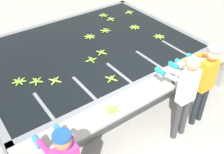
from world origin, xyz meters
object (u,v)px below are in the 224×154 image
object	(u,v)px
banana_bunch_floating_5	(19,81)
banana_bunch_floating_6	(111,19)
banana_bunch_floating_11	(101,53)
banana_bunch_floating_4	(129,12)
banana_bunch_floating_1	(103,15)
banana_bunch_floating_7	(36,81)
banana_bunch_floating_10	(90,37)
banana_bunch_floating_12	(159,37)
banana_bunch_floating_3	(55,81)
banana_bunch_floating_0	(111,79)
banana_bunch_floating_9	(91,60)
knife_1	(172,81)
worker_2	(205,79)
banana_bunch_floating_8	(135,27)
worker_1	(185,91)
knife_0	(217,56)
banana_bunch_floating_2	(106,31)
banana_bunch_ledge_0	(112,110)

from	to	relation	value
banana_bunch_floating_5	banana_bunch_floating_6	size ratio (longest dim) A/B	1.00
banana_bunch_floating_11	banana_bunch_floating_4	bearing A→B (deg)	35.22
banana_bunch_floating_1	banana_bunch_floating_11	bearing A→B (deg)	-125.86
banana_bunch_floating_5	banana_bunch_floating_7	bearing A→B (deg)	-35.73
banana_bunch_floating_6	banana_bunch_floating_10	size ratio (longest dim) A/B	1.00
banana_bunch_floating_7	banana_bunch_floating_10	bearing A→B (deg)	26.77
banana_bunch_floating_12	banana_bunch_floating_3	bearing A→B (deg)	-178.28
banana_bunch_floating_0	banana_bunch_floating_11	distance (m)	0.96
banana_bunch_floating_7	banana_bunch_floating_9	distance (m)	1.22
banana_bunch_floating_5	banana_bunch_floating_12	size ratio (longest dim) A/B	1.00
banana_bunch_floating_1	knife_1	world-z (taller)	banana_bunch_floating_1
worker_2	banana_bunch_floating_8	size ratio (longest dim) A/B	6.10
banana_bunch_floating_0	banana_bunch_floating_4	distance (m)	3.10
knife_1	banana_bunch_floating_0	bearing A→B (deg)	141.40
banana_bunch_floating_8	knife_1	bearing A→B (deg)	-112.08
worker_1	banana_bunch_floating_5	xyz separation A→B (m)	(-2.08, 2.16, -0.21)
banana_bunch_floating_9	banana_bunch_floating_10	bearing A→B (deg)	59.56
banana_bunch_floating_4	banana_bunch_floating_5	bearing A→B (deg)	-161.50
banana_bunch_floating_8	banana_bunch_floating_7	bearing A→B (deg)	-168.14
banana_bunch_floating_6	banana_bunch_floating_10	xyz separation A→B (m)	(-0.97, -0.48, -0.00)
worker_1	banana_bunch_floating_8	distance (m)	2.82
worker_2	banana_bunch_floating_12	distance (m)	1.98
banana_bunch_floating_11	banana_bunch_floating_1	bearing A→B (deg)	54.14
banana_bunch_floating_4	knife_0	size ratio (longest dim) A/B	1.03
banana_bunch_floating_6	banana_bunch_floating_9	xyz separation A→B (m)	(-1.48, -1.35, 0.00)
worker_1	banana_bunch_floating_2	distance (m)	2.91
knife_1	worker_1	bearing A→B (deg)	-116.57
banana_bunch_floating_0	banana_bunch_floating_9	distance (m)	0.77
banana_bunch_floating_2	banana_bunch_floating_12	bearing A→B (deg)	-49.46
banana_bunch_floating_3	banana_bunch_floating_11	bearing A→B (deg)	13.54
banana_bunch_floating_2	banana_bunch_ledge_0	xyz separation A→B (m)	(-1.51, -2.35, 0.00)
banana_bunch_floating_5	banana_bunch_floating_10	xyz separation A→B (m)	(1.99, 0.68, 0.00)
banana_bunch_floating_5	banana_bunch_floating_4	bearing A→B (deg)	18.50
banana_bunch_floating_6	banana_bunch_ledge_0	bearing A→B (deg)	-125.51
banana_bunch_floating_12	knife_0	size ratio (longest dim) A/B	1.02
banana_bunch_floating_11	knife_1	world-z (taller)	banana_bunch_floating_11
banana_bunch_ledge_0	banana_bunch_floating_10	bearing A→B (deg)	66.12
banana_bunch_floating_4	banana_bunch_floating_8	bearing A→B (deg)	-120.55
banana_bunch_floating_8	banana_bunch_ledge_0	distance (m)	3.03
banana_bunch_floating_9	banana_bunch_floating_10	distance (m)	1.01
worker_2	banana_bunch_floating_7	xyz separation A→B (m)	(-2.37, 1.95, -0.19)
banana_bunch_floating_7	banana_bunch_floating_9	bearing A→B (deg)	0.16
banana_bunch_floating_4	banana_bunch_floating_9	world-z (taller)	same
banana_bunch_floating_0	banana_bunch_floating_1	distance (m)	2.87
banana_bunch_floating_1	banana_bunch_floating_3	distance (m)	3.03
banana_bunch_floating_1	knife_0	xyz separation A→B (m)	(0.78, -3.12, -0.01)
banana_bunch_floating_6	banana_bunch_floating_7	distance (m)	3.02
banana_bunch_floating_9	banana_bunch_floating_11	world-z (taller)	same
banana_bunch_floating_9	knife_0	bearing A→B (deg)	-32.95
banana_bunch_floating_0	banana_bunch_floating_2	size ratio (longest dim) A/B	0.95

